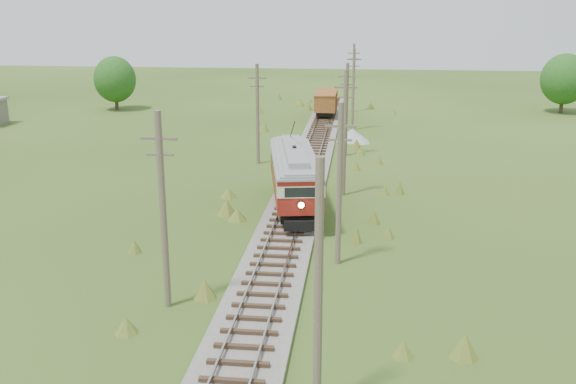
# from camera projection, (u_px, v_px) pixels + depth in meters

# --- Properties ---
(railbed_main) EXTENTS (3.60, 96.00, 0.57)m
(railbed_main) POSITION_uv_depth(u_px,v_px,m) (303.00, 180.00, 49.82)
(railbed_main) COLOR #605B54
(railbed_main) RESTS_ON ground
(streetcar) EXTENTS (4.83, 12.31, 5.56)m
(streetcar) POSITION_uv_depth(u_px,v_px,m) (294.00, 172.00, 42.72)
(streetcar) COLOR black
(streetcar) RESTS_ON ground
(gondola) EXTENTS (2.60, 7.87, 2.61)m
(gondola) POSITION_uv_depth(u_px,v_px,m) (326.00, 101.00, 78.96)
(gondola) COLOR black
(gondola) RESTS_ON ground
(gravel_pile) EXTENTS (3.50, 3.71, 1.27)m
(gravel_pile) POSITION_uv_depth(u_px,v_px,m) (354.00, 135.00, 65.23)
(gravel_pile) COLOR gray
(gravel_pile) RESTS_ON ground
(utility_pole_r_1) EXTENTS (0.30, 0.30, 8.80)m
(utility_pole_r_1) POSITION_uv_depth(u_px,v_px,m) (318.00, 290.00, 20.64)
(utility_pole_r_1) COLOR brown
(utility_pole_r_1) RESTS_ON ground
(utility_pole_r_2) EXTENTS (1.60, 0.30, 8.60)m
(utility_pole_r_2) POSITION_uv_depth(u_px,v_px,m) (339.00, 183.00, 33.02)
(utility_pole_r_2) COLOR brown
(utility_pole_r_2) RESTS_ON ground
(utility_pole_r_3) EXTENTS (1.60, 0.30, 9.00)m
(utility_pole_r_3) POSITION_uv_depth(u_px,v_px,m) (345.00, 132.00, 45.38)
(utility_pole_r_3) COLOR brown
(utility_pole_r_3) RESTS_ON ground
(utility_pole_r_4) EXTENTS (1.60, 0.30, 8.40)m
(utility_pole_r_4) POSITION_uv_depth(u_px,v_px,m) (347.00, 109.00, 57.90)
(utility_pole_r_4) COLOR brown
(utility_pole_r_4) RESTS_ON ground
(utility_pole_r_5) EXTENTS (1.60, 0.30, 8.90)m
(utility_pole_r_5) POSITION_uv_depth(u_px,v_px,m) (353.00, 89.00, 70.19)
(utility_pole_r_5) COLOR brown
(utility_pole_r_5) RESTS_ON ground
(utility_pole_r_6) EXTENTS (1.60, 0.30, 8.70)m
(utility_pole_r_6) POSITION_uv_depth(u_px,v_px,m) (353.00, 77.00, 82.65)
(utility_pole_r_6) COLOR brown
(utility_pole_r_6) RESTS_ON ground
(utility_pole_l_a) EXTENTS (1.60, 0.30, 9.00)m
(utility_pole_l_a) POSITION_uv_depth(u_px,v_px,m) (163.00, 210.00, 28.05)
(utility_pole_l_a) COLOR brown
(utility_pole_l_a) RESTS_ON ground
(utility_pole_l_b) EXTENTS (1.60, 0.30, 8.60)m
(utility_pole_l_b) POSITION_uv_depth(u_px,v_px,m) (258.00, 113.00, 54.87)
(utility_pole_l_b) COLOR brown
(utility_pole_l_b) RESTS_ON ground
(tree_mid_a) EXTENTS (5.46, 5.46, 7.03)m
(tree_mid_a) POSITION_uv_depth(u_px,v_px,m) (115.00, 79.00, 84.26)
(tree_mid_a) COLOR #38281C
(tree_mid_a) RESTS_ON ground
(tree_mid_b) EXTENTS (5.88, 5.88, 7.57)m
(tree_mid_b) POSITION_uv_depth(u_px,v_px,m) (564.00, 79.00, 81.69)
(tree_mid_b) COLOR #38281C
(tree_mid_b) RESTS_ON ground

